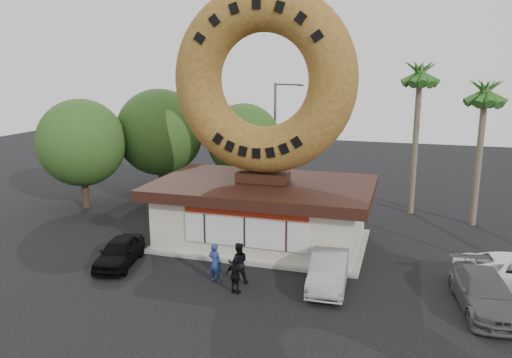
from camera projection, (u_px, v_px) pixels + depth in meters
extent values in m
plane|color=black|center=(223.00, 289.00, 20.85)|extent=(90.00, 90.00, 0.00)
cube|color=beige|center=(263.00, 215.00, 26.12)|extent=(10.00, 6.00, 3.00)
cube|color=#999993|center=(263.00, 241.00, 26.43)|extent=(10.60, 6.60, 0.15)
cube|color=#3F3F3F|center=(263.00, 186.00, 25.78)|extent=(10.00, 6.00, 0.10)
cube|color=black|center=(263.00, 187.00, 25.79)|extent=(11.20, 7.20, 0.55)
cube|color=silver|center=(245.00, 232.00, 23.26)|extent=(6.00, 0.12, 1.40)
cube|color=#A7230E|center=(245.00, 212.00, 23.02)|extent=(6.00, 0.10, 0.45)
cube|color=black|center=(263.00, 177.00, 25.67)|extent=(2.60, 1.40, 0.50)
torus|color=olive|center=(263.00, 80.00, 24.59)|extent=(9.30, 2.37, 9.30)
cylinder|color=#473321|center=(162.00, 174.00, 35.31)|extent=(0.44, 0.44, 3.30)
sphere|color=#284A1A|center=(160.00, 132.00, 34.65)|extent=(6.00, 6.00, 6.00)
cylinder|color=#473321|center=(244.00, 176.00, 35.67)|extent=(0.44, 0.44, 2.86)
sphere|color=#284A1A|center=(244.00, 140.00, 35.10)|extent=(5.20, 5.20, 5.20)
cylinder|color=#473321|center=(85.00, 185.00, 32.59)|extent=(0.44, 0.44, 3.08)
sphere|color=#284A1A|center=(81.00, 143.00, 31.97)|extent=(5.60, 5.60, 5.60)
cylinder|color=#726651|center=(415.00, 143.00, 30.81)|extent=(0.36, 0.36, 9.00)
cylinder|color=#726651|center=(479.00, 158.00, 28.53)|extent=(0.36, 0.36, 8.00)
cylinder|color=#59595E|center=(275.00, 140.00, 35.47)|extent=(0.18, 0.18, 8.00)
cylinder|color=#59595E|center=(288.00, 84.00, 34.36)|extent=(1.80, 0.12, 0.12)
cube|color=#59595E|center=(301.00, 85.00, 34.12)|extent=(0.45, 0.20, 0.12)
imported|color=navy|center=(215.00, 263.00, 21.38)|extent=(0.72, 0.56, 1.76)
imported|color=black|center=(238.00, 263.00, 21.31)|extent=(1.07, 0.96, 1.81)
imported|color=black|center=(236.00, 276.00, 20.32)|extent=(0.96, 0.52, 1.55)
imported|color=black|center=(119.00, 252.00, 23.29)|extent=(2.24, 4.02, 1.29)
imported|color=#96959A|center=(329.00, 270.00, 21.06)|extent=(1.71, 4.35, 1.41)
imported|color=#545759|center=(484.00, 292.00, 19.02)|extent=(2.57, 4.98, 1.38)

